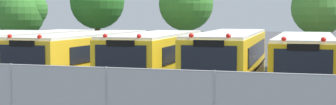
{
  "coord_description": "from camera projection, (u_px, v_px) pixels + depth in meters",
  "views": [
    {
      "loc": [
        7.19,
        -21.8,
        3.33
      ],
      "look_at": [
        0.63,
        0.0,
        1.6
      ],
      "focal_mm": 52.78,
      "sensor_mm": 36.0,
      "label": 1
    }
  ],
  "objects": [
    {
      "name": "ground_plane",
      "position": [
        155.0,
        86.0,
        23.13
      ],
      "size": [
        160.0,
        160.0,
        0.0
      ],
      "primitive_type": "plane",
      "color": "#424244"
    },
    {
      "name": "school_bus_1",
      "position": [
        25.0,
        54.0,
        24.88
      ],
      "size": [
        2.77,
        11.09,
        2.59
      ],
      "rotation": [
        0.0,
        0.0,
        3.12
      ],
      "color": "yellow",
      "rests_on": "ground_plane"
    },
    {
      "name": "school_bus_2",
      "position": [
        86.0,
        56.0,
        23.84
      ],
      "size": [
        2.73,
        10.65,
        2.59
      ],
      "rotation": [
        0.0,
        0.0,
        3.12
      ],
      "color": "yellow",
      "rests_on": "ground_plane"
    },
    {
      "name": "school_bus_3",
      "position": [
        156.0,
        57.0,
        22.75
      ],
      "size": [
        2.75,
        9.41,
        2.63
      ],
      "rotation": [
        0.0,
        0.0,
        3.17
      ],
      "color": "yellow",
      "rests_on": "ground_plane"
    },
    {
      "name": "school_bus_4",
      "position": [
        230.0,
        58.0,
        21.86
      ],
      "size": [
        2.7,
        10.57,
        2.71
      ],
      "rotation": [
        0.0,
        0.0,
        3.17
      ],
      "color": "yellow",
      "rests_on": "ground_plane"
    },
    {
      "name": "school_bus_5",
      "position": [
        305.0,
        61.0,
        21.18
      ],
      "size": [
        2.49,
        9.73,
        2.6
      ],
      "rotation": [
        0.0,
        0.0,
        3.15
      ],
      "color": "yellow",
      "rests_on": "ground_plane"
    },
    {
      "name": "tree_0",
      "position": [
        22.0,
        13.0,
        36.49
      ],
      "size": [
        3.79,
        3.63,
        5.26
      ],
      "color": "#4C3823",
      "rests_on": "ground_plane"
    },
    {
      "name": "tree_1",
      "position": [
        98.0,
        3.0,
        34.33
      ],
      "size": [
        3.78,
        3.78,
        6.14
      ],
      "color": "#4C3823",
      "rests_on": "ground_plane"
    },
    {
      "name": "tree_2",
      "position": [
        187.0,
        2.0,
        31.84
      ],
      "size": [
        3.54,
        3.54,
        5.83
      ],
      "color": "#4C3823",
      "rests_on": "ground_plane"
    },
    {
      "name": "tree_3",
      "position": [
        318.0,
        8.0,
        29.61
      ],
      "size": [
        3.32,
        3.32,
        5.43
      ],
      "color": "#4C3823",
      "rests_on": "ground_plane"
    },
    {
      "name": "chainlink_fence",
      "position": [
        58.0,
        97.0,
        14.05
      ],
      "size": [
        27.29,
        0.07,
        1.91
      ],
      "color": "#9EA0A3",
      "rests_on": "ground_plane"
    }
  ]
}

